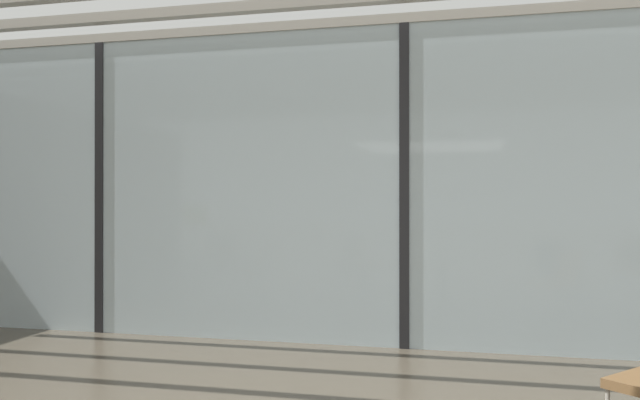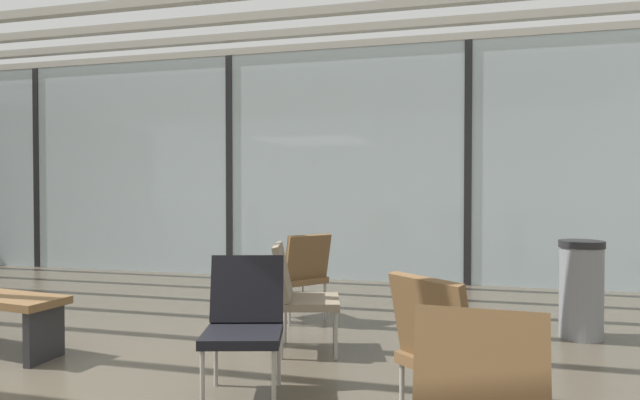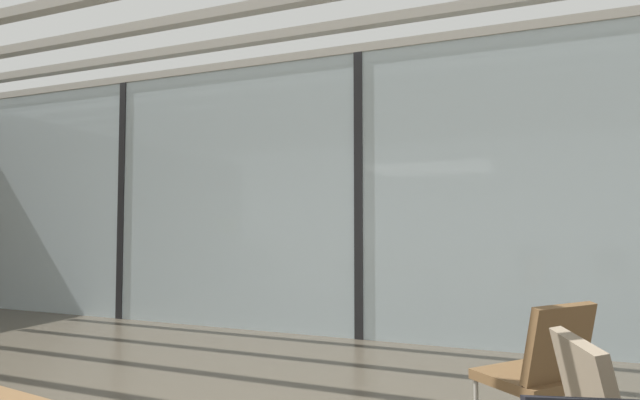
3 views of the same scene
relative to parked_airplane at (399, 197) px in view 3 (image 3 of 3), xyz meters
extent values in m
cube|color=silver|center=(0.92, -6.34, -0.32)|extent=(14.00, 0.08, 3.34)
cube|color=black|center=(-2.58, -6.34, -0.32)|extent=(0.10, 0.12, 3.34)
cube|color=black|center=(0.92, -6.34, -0.32)|extent=(0.10, 0.12, 3.34)
cube|color=#B7B2A8|center=(0.92, -7.07, 1.40)|extent=(13.72, 0.12, 0.10)
cube|color=#B7B2A8|center=(0.92, -6.34, 1.40)|extent=(13.72, 0.12, 0.10)
ellipsoid|color=silver|center=(0.29, 0.00, 0.00)|extent=(11.03, 3.98, 3.98)
sphere|color=gray|center=(-4.79, 0.00, 0.00)|extent=(2.19, 2.19, 2.19)
sphere|color=black|center=(-2.75, -1.83, 0.30)|extent=(0.28, 0.28, 0.28)
sphere|color=black|center=(-1.85, -1.83, 0.30)|extent=(0.28, 0.28, 0.28)
sphere|color=black|center=(-0.95, -1.83, 0.30)|extent=(0.28, 0.28, 0.28)
sphere|color=black|center=(-0.05, -1.83, 0.30)|extent=(0.28, 0.28, 0.28)
sphere|color=black|center=(0.85, -1.83, 0.30)|extent=(0.28, 0.28, 0.28)
cube|color=#7F705B|center=(2.87, -9.76, -1.34)|extent=(0.25, 0.50, 0.44)
cube|color=brown|center=(2.67, -8.70, -1.59)|extent=(0.68, 0.68, 0.06)
cube|color=brown|center=(2.83, -8.84, -1.34)|extent=(0.42, 0.45, 0.44)
cylinder|color=gray|center=(2.65, -8.41, -1.81)|extent=(0.03, 0.03, 0.37)
camera|label=1|loc=(1.54, -12.82, -0.49)|focal=35.20mm
camera|label=2|loc=(4.18, -13.78, -0.68)|focal=29.37mm
camera|label=3|loc=(2.62, -11.96, -0.69)|focal=28.24mm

